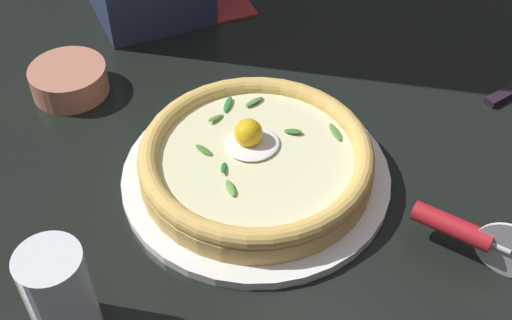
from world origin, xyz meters
The scene contains 6 objects.
ground_plane centered at (0.00, 0.00, -0.01)m, with size 2.40×2.40×0.03m, color black.
pizza_plate centered at (0.03, -0.03, 0.01)m, with size 0.32×0.32×0.01m, color white.
pizza centered at (0.03, -0.03, 0.03)m, with size 0.28×0.28×0.06m.
side_bowl centered at (-0.11, 0.25, 0.02)m, with size 0.10×0.10×0.04m, color #B9735B.
pizza_cutter centered at (0.17, -0.24, 0.04)m, with size 0.08×0.13×0.08m.
drinking_glass centered at (-0.23, -0.11, 0.05)m, with size 0.06×0.06×0.11m.
Camera 1 is at (-0.24, -0.50, 0.58)m, focal length 46.28 mm.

